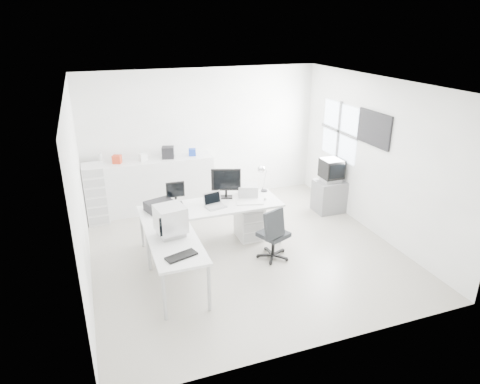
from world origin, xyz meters
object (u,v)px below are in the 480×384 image
object	(u,v)px
drawer_pedestal	(248,222)
lcd_monitor_large	(226,183)
inkjet_printer	(160,206)
crt_monitor	(171,222)
crt_tv	(332,171)
laptop	(216,202)
filing_cabinet	(96,194)
laser_printer	(248,190)
main_desk	(212,225)
lcd_monitor_small	(176,194)
side_desk	(177,266)
sideboard	(160,184)
office_chair	(274,232)
tv_cabinet	(329,196)

from	to	relation	value
drawer_pedestal	lcd_monitor_large	bearing A→B (deg)	150.26
inkjet_printer	drawer_pedestal	bearing A→B (deg)	-20.26
crt_monitor	crt_tv	world-z (taller)	crt_monitor
inkjet_printer	laptop	bearing A→B (deg)	-30.94
filing_cabinet	drawer_pedestal	bearing A→B (deg)	-32.65
laser_printer	crt_monitor	bearing A→B (deg)	-129.11
main_desk	lcd_monitor_small	xyz separation A→B (m)	(-0.55, 0.25, 0.57)
crt_tv	main_desk	bearing A→B (deg)	-167.85
drawer_pedestal	crt_tv	distance (m)	2.13
drawer_pedestal	laser_printer	world-z (taller)	laser_printer
main_desk	lcd_monitor_large	bearing A→B (deg)	35.54
side_desk	crt_monitor	distance (m)	0.64
filing_cabinet	sideboard	bearing A→B (deg)	8.94
side_desk	filing_cabinet	world-z (taller)	filing_cabinet
crt_tv	sideboard	xyz separation A→B (m)	(-3.23, 1.29, -0.34)
main_desk	crt_tv	world-z (taller)	crt_tv
laser_printer	office_chair	world-z (taller)	laser_printer
inkjet_printer	filing_cabinet	bearing A→B (deg)	103.42
inkjet_printer	office_chair	xyz separation A→B (m)	(1.68, -0.86, -0.36)
lcd_monitor_small	lcd_monitor_large	size ratio (longest dim) A/B	0.72
crt_monitor	inkjet_printer	bearing A→B (deg)	79.96
inkjet_printer	crt_tv	xyz separation A→B (m)	(3.53, 0.48, 0.05)
inkjet_printer	crt_monitor	size ratio (longest dim) A/B	1.01
crt_monitor	laser_printer	bearing A→B (deg)	23.73
office_chair	filing_cabinet	xyz separation A→B (m)	(-2.65, 2.43, 0.10)
lcd_monitor_small	filing_cabinet	world-z (taller)	filing_cabinet
drawer_pedestal	crt_tv	size ratio (longest dim) A/B	1.20
lcd_monitor_large	tv_cabinet	world-z (taller)	lcd_monitor_large
crt_monitor	sideboard	bearing A→B (deg)	73.68
laser_printer	crt_monitor	xyz separation A→B (m)	(-1.60, -1.07, 0.12)
crt_monitor	office_chair	world-z (taller)	crt_monitor
lcd_monitor_large	filing_cabinet	size ratio (longest dim) A/B	0.47
crt_monitor	filing_cabinet	distance (m)	2.73
crt_tv	laser_printer	bearing A→B (deg)	-169.53
office_chair	crt_monitor	bearing A→B (deg)	160.60
lcd_monitor_large	crt_monitor	bearing A→B (deg)	-118.98
side_desk	lcd_monitor_large	distance (m)	1.92
main_desk	crt_tv	size ratio (longest dim) A/B	4.80
lcd_monitor_small	laser_printer	distance (m)	1.30
drawer_pedestal	laptop	world-z (taller)	laptop
office_chair	inkjet_printer	bearing A→B (deg)	130.37
laser_printer	tv_cabinet	bearing A→B (deg)	27.59
side_desk	laptop	xyz separation A→B (m)	(0.90, 1.00, 0.48)
main_desk	sideboard	world-z (taller)	sideboard
laptop	office_chair	bearing A→B (deg)	-53.32
side_desk	office_chair	xyz separation A→B (m)	(1.68, 0.34, 0.10)
side_desk	laptop	world-z (taller)	laptop
drawer_pedestal	lcd_monitor_large	size ratio (longest dim) A/B	1.12
lcd_monitor_large	sideboard	world-z (taller)	lcd_monitor_large
lcd_monitor_small	lcd_monitor_large	distance (m)	0.90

